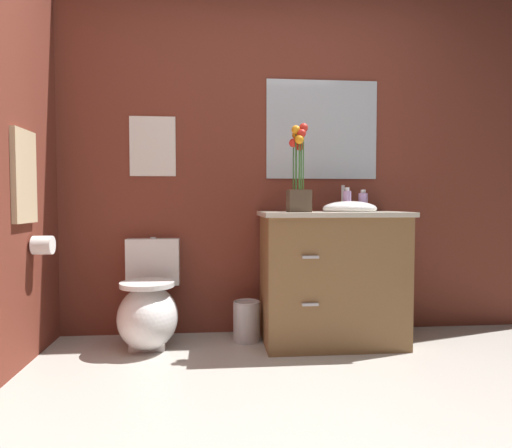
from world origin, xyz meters
TOP-DOWN VIEW (x-y plane):
  - wall_back at (0.20, 1.66)m, footprint 4.23×0.05m
  - toilet at (-0.71, 1.36)m, footprint 0.38×0.59m
  - vanity_cabinet at (0.49, 1.33)m, footprint 0.94×0.56m
  - flower_vase at (0.24, 1.24)m, footprint 0.14×0.14m
  - soap_bottle at (0.59, 1.36)m, footprint 0.05×0.05m
  - lotion_bottle at (0.73, 1.45)m, footprint 0.06×0.06m
  - trash_bin at (-0.07, 1.41)m, footprint 0.18×0.18m
  - wall_poster at (-0.71, 1.63)m, footprint 0.31×0.01m
  - wall_mirror at (0.48, 1.63)m, footprint 0.80×0.01m
  - hanging_towel at (-1.34, 1.06)m, footprint 0.03×0.28m
  - toilet_paper_roll at (-1.29, 1.16)m, footprint 0.11×0.11m

SIDE VIEW (x-z plane):
  - trash_bin at x=-0.07m, z-range 0.00..0.27m
  - toilet at x=-0.71m, z-range -0.10..0.59m
  - vanity_cabinet at x=0.49m, z-range -0.08..0.97m
  - toilet_paper_roll at x=-1.29m, z-range 0.62..0.74m
  - lotion_bottle at x=0.73m, z-range 0.86..1.01m
  - soap_bottle at x=0.59m, z-range 0.86..1.02m
  - flower_vase at x=0.24m, z-range 0.79..1.35m
  - hanging_towel at x=-1.34m, z-range 0.81..1.33m
  - wall_back at x=0.20m, z-range 0.00..2.50m
  - wall_poster at x=-0.71m, z-range 1.11..1.52m
  - wall_mirror at x=0.48m, z-range 1.10..1.80m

